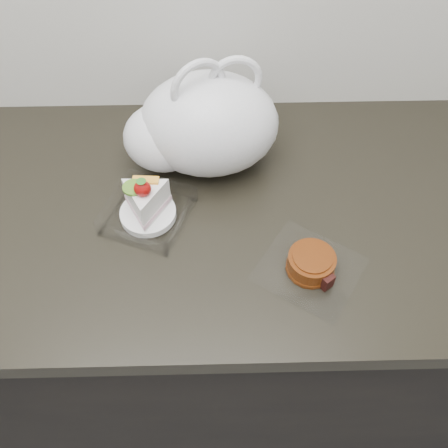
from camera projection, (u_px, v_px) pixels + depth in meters
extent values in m
cube|color=black|center=(161.00, 318.00, 1.34)|extent=(2.00, 0.60, 0.86)
cube|color=black|center=(138.00, 214.00, 0.99)|extent=(2.04, 0.64, 0.04)
cube|color=white|center=(149.00, 217.00, 0.95)|extent=(0.19, 0.19, 0.00)
cylinder|color=white|center=(148.00, 214.00, 0.95)|extent=(0.11, 0.11, 0.01)
ellipsoid|color=#B8120C|center=(142.00, 189.00, 0.87)|extent=(0.03, 0.03, 0.03)
cone|color=#2D7223|center=(141.00, 183.00, 0.86)|extent=(0.02, 0.02, 0.01)
cylinder|color=#5F922A|center=(133.00, 187.00, 0.89)|extent=(0.04, 0.04, 0.00)
cube|color=#FFAA30|center=(146.00, 180.00, 0.90)|extent=(0.05, 0.02, 0.00)
cube|color=white|center=(310.00, 269.00, 0.88)|extent=(0.23, 0.22, 0.00)
cylinder|color=#6F2F0D|center=(311.00, 263.00, 0.87)|extent=(0.11, 0.11, 0.04)
cylinder|color=#6F2F0D|center=(310.00, 267.00, 0.88)|extent=(0.11, 0.11, 0.01)
cylinder|color=#6F2F0D|center=(313.00, 257.00, 0.85)|extent=(0.09, 0.09, 0.00)
cube|color=black|center=(326.00, 280.00, 0.85)|extent=(0.03, 0.03, 0.03)
ellipsoid|color=white|center=(209.00, 124.00, 0.97)|extent=(0.32, 0.29, 0.20)
ellipsoid|color=white|center=(164.00, 138.00, 0.98)|extent=(0.20, 0.18, 0.13)
torus|color=white|center=(198.00, 87.00, 0.89)|extent=(0.10, 0.07, 0.11)
torus|color=white|center=(235.00, 80.00, 0.91)|extent=(0.10, 0.03, 0.10)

